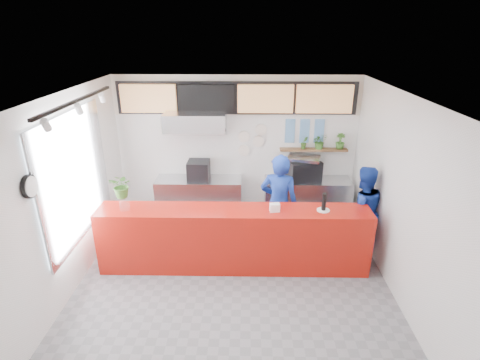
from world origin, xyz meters
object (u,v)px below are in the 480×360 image
at_px(staff_right, 361,211).
at_px(pepper_mill, 324,202).
at_px(espresso_machine, 303,170).
at_px(service_counter, 234,239).
at_px(staff_center, 279,204).
at_px(panini_oven, 199,170).

xyz_separation_m(staff_right, pepper_mill, (-0.78, -0.50, 0.42)).
distance_m(espresso_machine, staff_right, 1.59).
distance_m(service_counter, staff_center, 1.04).
xyz_separation_m(staff_center, staff_right, (1.45, -0.08, -0.09)).
bearing_deg(panini_oven, staff_right, -22.10).
distance_m(staff_center, pepper_mill, 0.95).
height_order(panini_oven, staff_right, staff_right).
height_order(service_counter, pepper_mill, pepper_mill).
height_order(panini_oven, espresso_machine, espresso_machine).
relative_size(panini_oven, staff_right, 0.26).
relative_size(service_counter, pepper_mill, 15.51).
distance_m(service_counter, staff_right, 2.31).
bearing_deg(service_counter, staff_right, 12.29).
bearing_deg(staff_center, service_counter, 50.89).
bearing_deg(service_counter, staff_center, 35.83).
bearing_deg(staff_center, staff_right, -168.12).
distance_m(espresso_machine, staff_center, 1.38).
bearing_deg(pepper_mill, staff_center, 139.25).
height_order(panini_oven, pepper_mill, pepper_mill).
bearing_deg(staff_right, service_counter, 5.28).
distance_m(panini_oven, espresso_machine, 2.17).
bearing_deg(staff_right, staff_center, -10.19).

